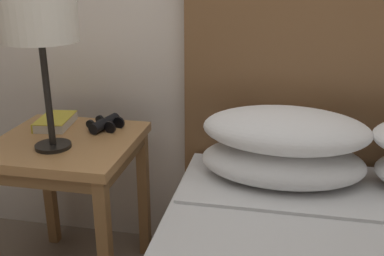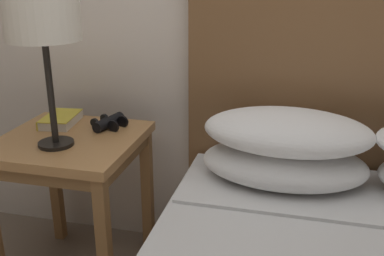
# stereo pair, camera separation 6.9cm
# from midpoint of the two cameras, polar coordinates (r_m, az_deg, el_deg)

# --- Properties ---
(nightstand) EXTENTS (0.53, 0.52, 0.63)m
(nightstand) POSITION_cam_midpoint_polar(r_m,az_deg,el_deg) (1.83, -16.55, -4.08)
(nightstand) COLOR #AD7A47
(nightstand) RESTS_ON ground_plane
(table_lamp) EXTENTS (0.26, 0.26, 0.54)m
(table_lamp) POSITION_cam_midpoint_polar(r_m,az_deg,el_deg) (1.62, -20.01, 12.41)
(table_lamp) COLOR black
(table_lamp) RESTS_ON nightstand
(book_on_nightstand) EXTENTS (0.15, 0.21, 0.04)m
(book_on_nightstand) POSITION_cam_midpoint_polar(r_m,az_deg,el_deg) (1.95, -17.98, 0.77)
(book_on_nightstand) COLOR silver
(book_on_nightstand) RESTS_ON nightstand
(binoculars_pair) EXTENTS (0.15, 0.16, 0.05)m
(binoculars_pair) POSITION_cam_midpoint_polar(r_m,az_deg,el_deg) (1.87, -12.02, 0.57)
(binoculars_pair) COLOR black
(binoculars_pair) RESTS_ON nightstand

